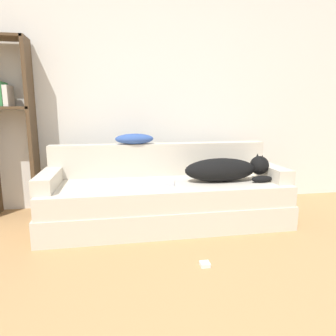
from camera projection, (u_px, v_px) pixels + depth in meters
The scene contains 10 objects.
wall_back at pixel (159, 82), 3.26m from camera, with size 7.51×0.06×2.70m.
couch at pixel (166, 203), 2.79m from camera, with size 2.20×0.80×0.39m.
couch_backrest at pixel (161, 159), 3.04m from camera, with size 2.16×0.15×0.32m.
couch_arm_left at pixel (48, 180), 2.55m from camera, with size 0.15×0.61×0.13m.
couch_arm_right at pixel (270, 172), 2.91m from camera, with size 0.15×0.61×0.13m.
dog at pixel (227, 169), 2.77m from camera, with size 0.81×0.27×0.25m.
laptop at pixel (158, 182), 2.70m from camera, with size 0.33×0.28×0.02m.
throw_pillow at pixel (134, 139), 2.93m from camera, with size 0.38×0.18×0.10m.
bookshelf at pixel (8, 117), 2.89m from camera, with size 0.44×0.26×1.72m.
power_adapter at pixel (205, 264), 2.02m from camera, with size 0.06×0.06×0.03m.
Camera 1 is at (-0.50, -0.43, 1.03)m, focal length 32.00 mm.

